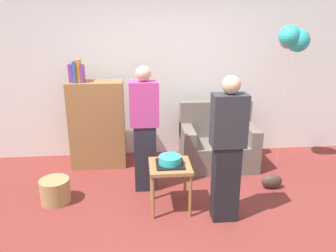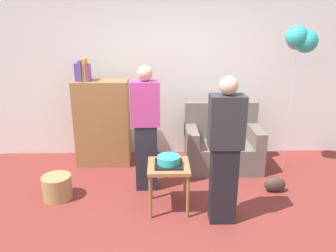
{
  "view_description": "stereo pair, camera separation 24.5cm",
  "coord_description": "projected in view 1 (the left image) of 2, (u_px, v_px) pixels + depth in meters",
  "views": [
    {
      "loc": [
        -0.55,
        -3.2,
        2.18
      ],
      "look_at": [
        -0.21,
        0.52,
        0.95
      ],
      "focal_mm": 35.52,
      "sensor_mm": 36.0,
      "label": 1
    },
    {
      "loc": [
        -0.31,
        -3.21,
        2.18
      ],
      "look_at": [
        -0.21,
        0.52,
        0.95
      ],
      "focal_mm": 35.52,
      "sensor_mm": 36.0,
      "label": 2
    }
  ],
  "objects": [
    {
      "name": "ground_plane",
      "position": [
        191.0,
        220.0,
        3.75
      ],
      "size": [
        8.0,
        8.0,
        0.0
      ],
      "primitive_type": "plane",
      "color": "maroon"
    },
    {
      "name": "wall_back",
      "position": [
        172.0,
        72.0,
        5.27
      ],
      "size": [
        6.0,
        0.1,
        2.7
      ],
      "primitive_type": "cube",
      "color": "silver",
      "rests_on": "ground_plane"
    },
    {
      "name": "couch",
      "position": [
        217.0,
        144.0,
        5.05
      ],
      "size": [
        1.1,
        0.7,
        0.96
      ],
      "color": "#6B6056",
      "rests_on": "ground_plane"
    },
    {
      "name": "bookshelf",
      "position": [
        97.0,
        123.0,
        4.94
      ],
      "size": [
        0.8,
        0.36,
        1.62
      ],
      "color": "olive",
      "rests_on": "ground_plane"
    },
    {
      "name": "side_table",
      "position": [
        170.0,
        171.0,
        3.84
      ],
      "size": [
        0.48,
        0.48,
        0.56
      ],
      "color": "olive",
      "rests_on": "ground_plane"
    },
    {
      "name": "birthday_cake",
      "position": [
        170.0,
        161.0,
        3.8
      ],
      "size": [
        0.32,
        0.32,
        0.17
      ],
      "color": "black",
      "rests_on": "side_table"
    },
    {
      "name": "person_blowing_candles",
      "position": [
        145.0,
        129.0,
        4.19
      ],
      "size": [
        0.36,
        0.22,
        1.63
      ],
      "rotation": [
        0.0,
        0.0,
        -0.02
      ],
      "color": "#23232D",
      "rests_on": "ground_plane"
    },
    {
      "name": "person_holding_cake",
      "position": [
        227.0,
        150.0,
        3.53
      ],
      "size": [
        0.36,
        0.22,
        1.63
      ],
      "rotation": [
        0.0,
        0.0,
        2.93
      ],
      "color": "black",
      "rests_on": "ground_plane"
    },
    {
      "name": "wicker_basket",
      "position": [
        55.0,
        191.0,
        4.07
      ],
      "size": [
        0.36,
        0.36,
        0.3
      ],
      "primitive_type": "cylinder",
      "color": "#A88451",
      "rests_on": "ground_plane"
    },
    {
      "name": "handbag",
      "position": [
        272.0,
        181.0,
        4.42
      ],
      "size": [
        0.28,
        0.14,
        0.2
      ],
      "primitive_type": "ellipsoid",
      "color": "#473328",
      "rests_on": "ground_plane"
    },
    {
      "name": "balloon_bunch",
      "position": [
        293.0,
        39.0,
        4.53
      ],
      "size": [
        0.45,
        0.36,
        2.08
      ],
      "color": "silver",
      "rests_on": "ground_plane"
    }
  ]
}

